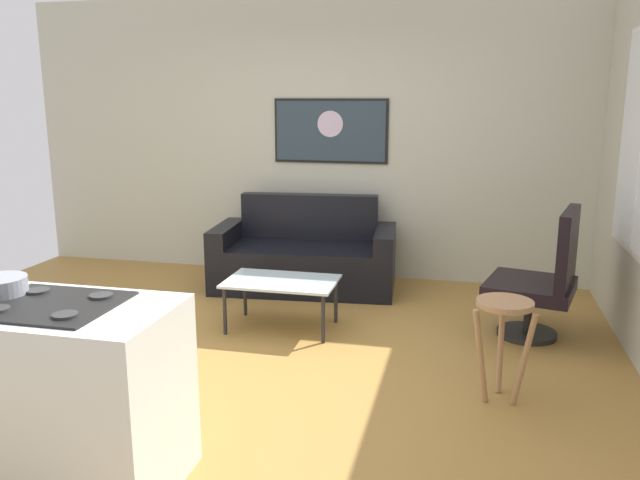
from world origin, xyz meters
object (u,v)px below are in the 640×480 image
(bar_stool, at_px, (504,322))
(couch, at_px, (305,258))
(wall_painting, at_px, (330,131))
(armchair, at_px, (543,278))
(coffee_table, at_px, (281,284))

(bar_stool, bearing_deg, couch, 130.92)
(couch, height_order, bar_stool, couch)
(bar_stool, height_order, wall_painting, wall_painting)
(armchair, bearing_deg, wall_painting, 144.23)
(couch, xyz_separation_m, armchair, (2.09, -0.89, 0.18))
(couch, bearing_deg, wall_painting, 75.64)
(couch, relative_size, armchair, 1.76)
(bar_stool, relative_size, wall_painting, 0.55)
(wall_painting, bearing_deg, bar_stool, -57.53)
(coffee_table, bearing_deg, bar_stool, -28.15)
(armchair, height_order, bar_stool, armchair)
(couch, distance_m, armchair, 2.28)
(armchair, xyz_separation_m, wall_painting, (-1.96, 1.41, 1.01))
(couch, bearing_deg, coffee_table, -84.76)
(bar_stool, bearing_deg, wall_painting, 122.47)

